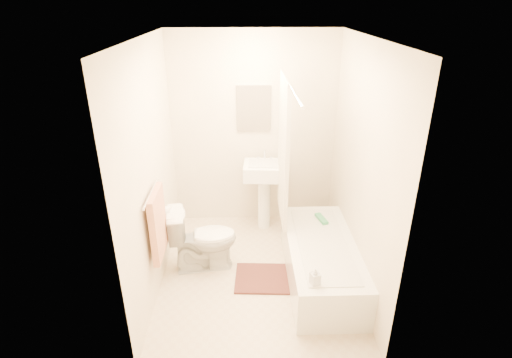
{
  "coord_description": "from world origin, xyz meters",
  "views": [
    {
      "loc": [
        -0.11,
        -3.48,
        2.71
      ],
      "look_at": [
        0.0,
        0.25,
        1.0
      ],
      "focal_mm": 28.0,
      "sensor_mm": 36.0,
      "label": 1
    }
  ],
  "objects_px": {
    "bathtub": "(321,261)",
    "soap_bottle": "(315,276)",
    "sink": "(264,193)",
    "toilet": "(203,239)",
    "bath_mat": "(266,278)"
  },
  "relations": [
    {
      "from": "bathtub",
      "to": "soap_bottle",
      "type": "height_order",
      "value": "soap_bottle"
    },
    {
      "from": "sink",
      "to": "bathtub",
      "type": "xyz_separation_m",
      "value": [
        0.54,
        -1.05,
        -0.26
      ]
    },
    {
      "from": "soap_bottle",
      "to": "toilet",
      "type": "bearing_deg",
      "value": 140.14
    },
    {
      "from": "sink",
      "to": "bath_mat",
      "type": "xyz_separation_m",
      "value": [
        -0.02,
        -1.06,
        -0.47
      ]
    },
    {
      "from": "toilet",
      "to": "soap_bottle",
      "type": "height_order",
      "value": "toilet"
    },
    {
      "from": "sink",
      "to": "bath_mat",
      "type": "bearing_deg",
      "value": -87.63
    },
    {
      "from": "bathtub",
      "to": "toilet",
      "type": "bearing_deg",
      "value": 168.51
    },
    {
      "from": "toilet",
      "to": "bathtub",
      "type": "relative_size",
      "value": 0.46
    },
    {
      "from": "toilet",
      "to": "bathtub",
      "type": "xyz_separation_m",
      "value": [
        1.23,
        -0.25,
        -0.13
      ]
    },
    {
      "from": "sink",
      "to": "toilet",
      "type": "bearing_deg",
      "value": -127.14
    },
    {
      "from": "bathtub",
      "to": "bath_mat",
      "type": "bearing_deg",
      "value": -179.84
    },
    {
      "from": "bathtub",
      "to": "soap_bottle",
      "type": "xyz_separation_m",
      "value": [
        -0.18,
        -0.63,
        0.3
      ]
    },
    {
      "from": "toilet",
      "to": "bathtub",
      "type": "distance_m",
      "value": 1.26
    },
    {
      "from": "bath_mat",
      "to": "bathtub",
      "type": "bearing_deg",
      "value": 0.16
    },
    {
      "from": "sink",
      "to": "soap_bottle",
      "type": "relative_size",
      "value": 5.7
    }
  ]
}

